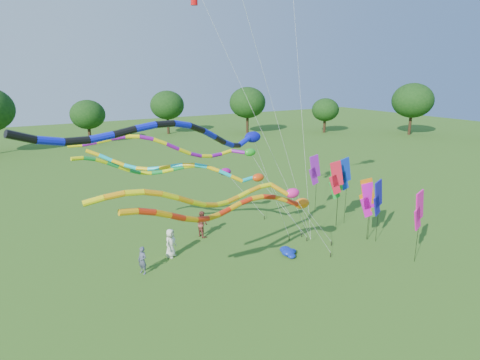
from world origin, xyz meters
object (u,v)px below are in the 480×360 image
tube_kite_red (248,207)px  person_b (142,260)px  tube_kite_orange (232,195)px  blue_nylon_heap (285,251)px  person_c (202,224)px  person_a (171,243)px

tube_kite_red → person_b: (-4.80, 3.64, -3.46)m
tube_kite_orange → person_b: (-3.21, 4.70, -4.63)m
tube_kite_orange → person_b: 7.34m
blue_nylon_heap → tube_kite_orange: bearing=-153.9°
blue_nylon_heap → person_b: (-8.56, 2.08, 0.62)m
tube_kite_red → person_b: tube_kite_red is taller
tube_kite_orange → blue_nylon_heap: bearing=20.4°
tube_kite_orange → person_c: bearing=70.0°
tube_kite_red → blue_nylon_heap: (3.75, 1.55, -4.08)m
tube_kite_red → person_a: 6.44m
tube_kite_red → person_b: bearing=134.7°
tube_kite_orange → person_a: bearing=94.5°
tube_kite_orange → person_c: (2.00, 7.82, -4.52)m
tube_kite_red → person_a: (-2.65, 4.82, -3.35)m
tube_kite_red → person_b: size_ratio=8.63×
person_b → person_a: bearing=93.5°
person_a → person_b: person_a is taller
person_b → tube_kite_orange: bearing=9.0°
blue_nylon_heap → person_b: size_ratio=0.75×
blue_nylon_heap → person_a: size_ratio=0.66×
blue_nylon_heap → person_c: 6.23m
tube_kite_red → person_c: bearing=78.4°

